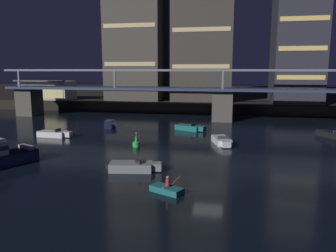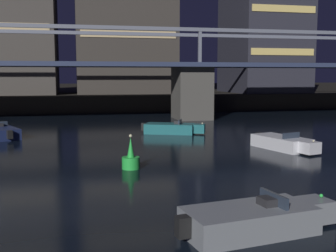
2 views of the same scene
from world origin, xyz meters
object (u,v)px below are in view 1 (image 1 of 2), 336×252
Objects in this scene: speedboat_near_right at (110,124)px; dinghy_with_paddler at (167,189)px; speedboat_far_center at (133,167)px; speedboat_mid_center at (333,135)px; speedboat_mid_right at (189,128)px; tower_central at (298,36)px; river_bridge at (223,97)px; speedboat_near_center at (222,141)px; tower_west_tall at (204,13)px; speedboat_far_right at (54,134)px; tower_west_low at (137,10)px; waterfront_pavilion at (48,90)px; channel_buoy at (136,143)px.

speedboat_near_right is 30.94m from dinghy_with_paddler.
speedboat_mid_center is at bearing 41.57° from speedboat_far_center.
speedboat_mid_right is (13.19, -0.51, 0.00)m from speedboat_near_right.
river_bridge is at bearing -135.53° from tower_central.
speedboat_near_center is at bearing -59.04° from speedboat_mid_right.
speedboat_near_center and speedboat_mid_center have the same top height.
speedboat_far_right is (-17.42, -36.19, -21.39)m from tower_west_tall.
river_bridge is 21.09m from speedboat_near_right.
river_bridge is at bearing -39.82° from tower_west_low.
tower_west_low is at bearing 175.21° from tower_central.
river_bridge is 16.85× the size of speedboat_near_right.
tower_central is 10.14× the size of dinghy_with_paddler.
river_bridge reaches higher than speedboat_mid_center.
speedboat_far_right is (-23.31, 0.12, 0.00)m from speedboat_near_center.
waterfront_pavilion reaches higher than speedboat_far_center.
tower_west_low reaches higher than speedboat_mid_right.
tower_central is 5.53× the size of speedboat_near_center.
speedboat_far_center is (-21.92, -47.37, -15.94)m from tower_central.
dinghy_with_paddler is at bearing -71.80° from tower_west_low.
speedboat_mid_center is at bearing 22.81° from channel_buoy.
dinghy_with_paddler is (-17.79, -52.16, -16.08)m from tower_central.
tower_west_low is 15.88m from tower_west_tall.
speedboat_near_center is 1.03× the size of speedboat_near_right.
tower_central reaches higher than speedboat_near_right.
dinghy_with_paddler reaches higher than speedboat_mid_right.
river_bridge is 2.14× the size of tower_west_tall.
tower_west_tall is 22.45× the size of channel_buoy.
speedboat_mid_center and speedboat_far_right have the same top height.
tower_central is at bearing 57.14° from channel_buoy.
speedboat_mid_center is 2.67× the size of channel_buoy.
speedboat_mid_right is at bearing -2.21° from speedboat_near_right.
tower_west_low reaches higher than tower_west_tall.
waterfront_pavilion is at bearing 156.94° from speedboat_mid_center.
tower_west_low is 3.41× the size of waterfront_pavilion.
speedboat_far_center is at bearing -64.25° from speedboat_near_right.
speedboat_far_center is 2.97× the size of channel_buoy.
river_bridge is 18.05× the size of speedboat_mid_center.
tower_west_low is at bearing 119.89° from speedboat_mid_right.
tower_west_low is at bearing 105.53° from speedboat_far_center.
tower_central is at bearing 42.33° from speedboat_far_right.
speedboat_far_right is at bearing -92.51° from tower_west_low.
tower_west_low is at bearing 87.49° from speedboat_far_right.
speedboat_near_right is at bearing 118.80° from dinghy_with_paddler.
river_bridge reaches higher than waterfront_pavilion.
speedboat_near_center is (0.60, -19.76, -4.02)m from river_bridge.
speedboat_mid_center is at bearing -39.53° from tower_west_low.
dinghy_with_paddler reaches higher than speedboat_near_center.
speedboat_far_center is (14.00, -50.38, -22.78)m from tower_west_low.
tower_central is at bearing 91.58° from speedboat_mid_center.
dinghy_with_paddler is at bearing -51.59° from waterfront_pavilion.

